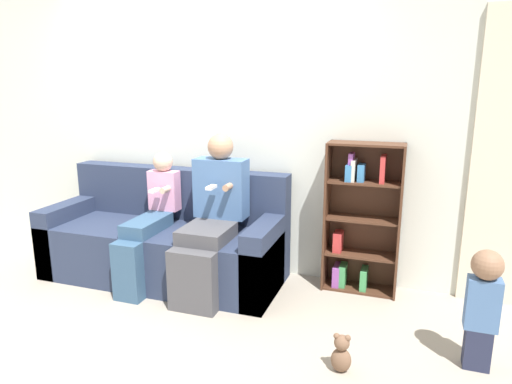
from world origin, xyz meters
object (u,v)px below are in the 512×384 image
Objects in this scene: bookshelf at (360,219)px; toddler_standing at (483,302)px; couch at (165,242)px; child_seated at (148,221)px; teddy_bear at (341,354)px; adult_seated at (212,213)px.

toddler_standing is at bearing -47.55° from bookshelf.
child_seated is at bearing -104.70° from couch.
bookshelf is 1.29m from teddy_bear.
adult_seated is at bearing -158.78° from bookshelf.
adult_seated is at bearing 4.98° from child_seated.
teddy_bear is (1.68, -0.89, -0.20)m from couch.
couch is 2.52m from toddler_standing.
bookshelf is (1.63, 0.31, 0.28)m from couch.
couch is 2.76× the size of toddler_standing.
adult_seated reaches higher than teddy_bear.
bookshelf is (1.68, 0.48, 0.04)m from child_seated.
bookshelf is at bearing 132.45° from toddler_standing.
adult_seated is 1.70× the size of toddler_standing.
child_seated reaches higher than toddler_standing.
adult_seated reaches higher than bookshelf.
toddler_standing is at bearing -13.26° from adult_seated.
adult_seated is at bearing 146.80° from teddy_bear.
bookshelf is 5.00× the size of teddy_bear.
bookshelf reaches higher than toddler_standing.
couch is 1.68m from bookshelf.
couch is 1.89× the size of child_seated.
child_seated is at bearing -163.95° from bookshelf.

